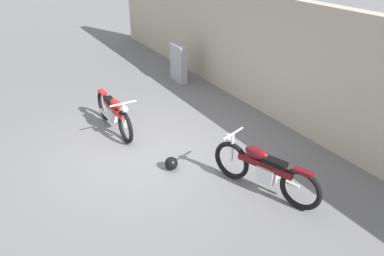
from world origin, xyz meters
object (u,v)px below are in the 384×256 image
(helmet, at_px, (171,163))
(motorcycle_maroon, at_px, (263,170))
(stone_marker, at_px, (178,64))
(motorcycle_red, at_px, (114,112))

(helmet, distance_m, motorcycle_maroon, 1.73)
(stone_marker, bearing_deg, motorcycle_maroon, -13.59)
(stone_marker, distance_m, helmet, 4.73)
(motorcycle_maroon, relative_size, motorcycle_red, 0.97)
(helmet, distance_m, motorcycle_red, 2.07)
(stone_marker, bearing_deg, motorcycle_red, -52.47)
(stone_marker, height_order, motorcycle_maroon, stone_marker)
(helmet, bearing_deg, motorcycle_maroon, 36.76)
(helmet, xyz_separation_m, motorcycle_maroon, (1.36, 1.02, 0.31))
(motorcycle_maroon, bearing_deg, stone_marker, -33.07)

